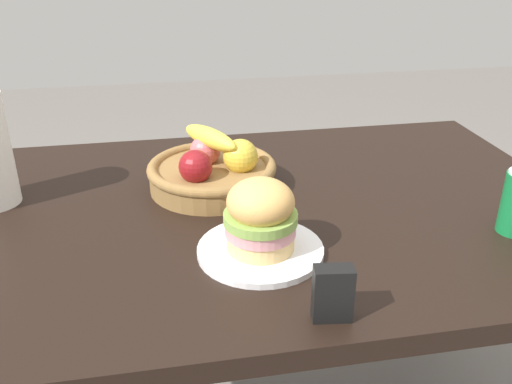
{
  "coord_description": "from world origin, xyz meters",
  "views": [
    {
      "loc": [
        -0.19,
        -1.03,
        1.29
      ],
      "look_at": [
        -0.01,
        -0.06,
        0.81
      ],
      "focal_mm": 38.94,
      "sensor_mm": 36.0,
      "label": 1
    }
  ],
  "objects_px": {
    "napkin_holder": "(333,294)",
    "fruit_basket": "(213,170)",
    "plate": "(260,250)",
    "sandwich": "(261,216)"
  },
  "relations": [
    {
      "from": "plate",
      "to": "napkin_holder",
      "type": "relative_size",
      "value": 2.56
    },
    {
      "from": "plate",
      "to": "sandwich",
      "type": "xyz_separation_m",
      "value": [
        0.0,
        0.0,
        0.07
      ]
    },
    {
      "from": "plate",
      "to": "napkin_holder",
      "type": "height_order",
      "value": "napkin_holder"
    },
    {
      "from": "napkin_holder",
      "to": "fruit_basket",
      "type": "bearing_deg",
      "value": 111.85
    },
    {
      "from": "plate",
      "to": "napkin_holder",
      "type": "xyz_separation_m",
      "value": [
        0.07,
        -0.2,
        0.04
      ]
    },
    {
      "from": "plate",
      "to": "fruit_basket",
      "type": "height_order",
      "value": "fruit_basket"
    },
    {
      "from": "sandwich",
      "to": "fruit_basket",
      "type": "xyz_separation_m",
      "value": [
        -0.05,
        0.29,
        -0.03
      ]
    },
    {
      "from": "fruit_basket",
      "to": "napkin_holder",
      "type": "bearing_deg",
      "value": -75.98
    },
    {
      "from": "fruit_basket",
      "to": "napkin_holder",
      "type": "xyz_separation_m",
      "value": [
        0.12,
        -0.5,
        0.0
      ]
    },
    {
      "from": "plate",
      "to": "fruit_basket",
      "type": "relative_size",
      "value": 0.8
    }
  ]
}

